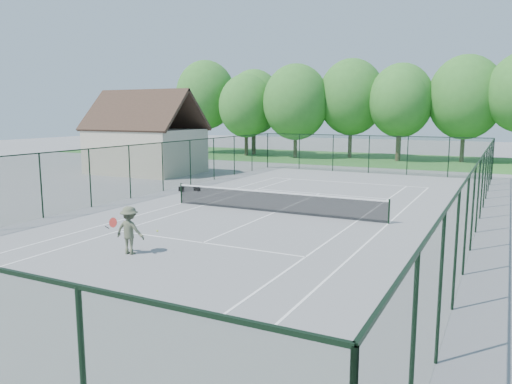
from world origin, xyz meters
TOP-DOWN VIEW (x-y plane):
  - ground at (0.00, 0.00)m, footprint 140.00×140.00m
  - grass_far at (0.00, 30.00)m, footprint 80.00×16.00m
  - court_lines at (0.00, 0.00)m, footprint 11.05×23.85m
  - tennis_net at (0.00, 0.00)m, footprint 11.08×0.08m
  - fence_enclosure at (0.00, 0.00)m, footprint 18.05×36.05m
  - utility_building at (-16.00, 10.00)m, footprint 8.60×6.27m
  - tree_line_far at (0.00, 30.00)m, footprint 39.40×6.40m
  - sports_bag_a at (-7.94, 3.41)m, footprint 0.40×0.33m
  - sports_bag_b at (-7.16, 3.99)m, footprint 0.37×0.23m
  - tennis_player at (-1.44, -8.75)m, footprint 1.78×0.86m

SIDE VIEW (x-z plane):
  - ground at x=0.00m, z-range 0.00..0.00m
  - court_lines at x=0.00m, z-range 0.00..0.01m
  - grass_far at x=0.00m, z-range 0.00..0.01m
  - sports_bag_a at x=-7.94m, z-range 0.00..0.28m
  - sports_bag_b at x=-7.16m, z-range 0.00..0.28m
  - tennis_net at x=0.00m, z-range 0.03..1.13m
  - tennis_player at x=-1.44m, z-range 0.00..1.66m
  - fence_enclosure at x=0.00m, z-range 0.05..3.07m
  - utility_building at x=-16.00m, z-range -0.20..6.44m
  - tree_line_far at x=0.00m, z-range 1.14..10.84m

